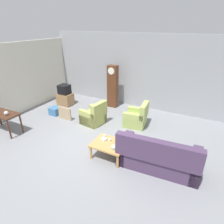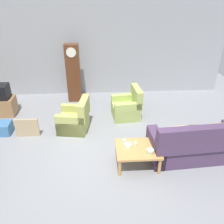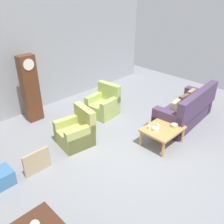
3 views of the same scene
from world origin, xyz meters
TOP-DOWN VIEW (x-y plane):
  - ground_plane at (0.00, 0.00)m, footprint 10.40×10.40m
  - garage_door_wall at (0.00, 3.60)m, footprint 8.40×0.16m
  - couch_floral at (2.06, -0.24)m, footprint 2.16×1.03m
  - armchair_olive_near at (-0.78, 1.13)m, footprint 0.89×0.87m
  - armchair_olive_far at (0.72, 1.74)m, footprint 0.87×0.84m
  - coffee_table_wood at (0.70, -0.39)m, footprint 0.96×0.76m
  - grandfather_clock at (-0.92, 2.95)m, footprint 0.44×0.30m
  - framed_picture_leaning at (-2.01, 0.87)m, footprint 0.60×0.05m
  - storage_box_blue at (-2.69, 1.06)m, footprint 0.41×0.42m
  - cup_white_porcelain at (0.66, -0.28)m, footprint 0.07×0.07m
  - cup_blue_rimmed at (0.43, -0.18)m, footprint 0.08×0.08m
  - bowl_white_stacked at (0.49, -0.32)m, footprint 0.16×0.16m
  - bowl_shallow_green at (0.93, -0.55)m, footprint 0.17×0.17m

SIDE VIEW (x-z plane):
  - ground_plane at x=0.00m, z-range 0.00..0.00m
  - storage_box_blue at x=-2.69m, z-range 0.00..0.31m
  - framed_picture_leaning at x=-2.01m, z-range 0.00..0.52m
  - armchair_olive_near at x=-0.78m, z-range -0.15..0.77m
  - armchair_olive_far at x=0.72m, z-range -0.15..0.77m
  - couch_floral at x=2.06m, z-range -0.16..0.88m
  - coffee_table_wood at x=0.70m, z-range 0.16..0.61m
  - bowl_white_stacked at x=0.49m, z-range 0.45..0.52m
  - cup_white_porcelain at x=0.66m, z-range 0.45..0.52m
  - bowl_shallow_green at x=0.93m, z-range 0.45..0.53m
  - cup_blue_rimmed at x=0.43m, z-range 0.45..0.54m
  - grandfather_clock at x=-0.92m, z-range 0.01..1.91m
  - garage_door_wall at x=0.00m, z-range 0.00..3.20m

